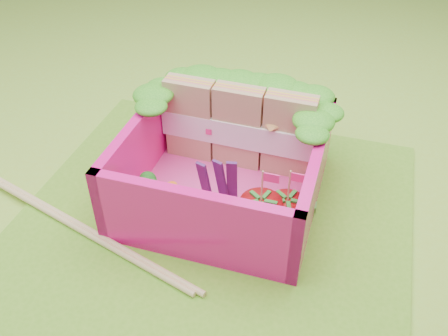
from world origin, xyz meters
TOP-DOWN VIEW (x-y plane):
  - ground at (0.00, 0.00)m, footprint 14.00×14.00m
  - placemat at (0.00, 0.00)m, footprint 2.60×2.60m
  - bento_floor at (0.00, 0.30)m, footprint 1.30×1.30m
  - bento_box at (0.00, 0.30)m, footprint 1.30×1.30m
  - lettuce_ruffle at (0.00, 0.76)m, footprint 1.43×0.76m
  - sandwich_stack at (0.01, 0.66)m, footprint 1.14×0.19m
  - broccoli at (-0.45, -0.03)m, footprint 0.34×0.34m
  - carrot_sticks at (-0.27, -0.01)m, footprint 0.09×0.08m
  - purple_wedges at (0.01, 0.17)m, footprint 0.24×0.11m
  - strawberry_left at (0.34, -0.02)m, footprint 0.27×0.27m
  - strawberry_right at (0.49, 0.07)m, footprint 0.23×0.23m
  - snap_peas at (0.33, 0.12)m, footprint 0.64×0.50m
  - chopsticks at (-1.01, -0.25)m, footprint 2.34×0.73m

SIDE VIEW (x-z plane):
  - ground at x=0.00m, z-range 0.00..0.00m
  - placemat at x=0.00m, z-range 0.00..0.03m
  - chopsticks at x=-1.01m, z-range 0.03..0.07m
  - bento_floor at x=0.00m, z-range 0.03..0.08m
  - snap_peas at x=0.33m, z-range 0.08..0.13m
  - carrot_sticks at x=-0.27m, z-range 0.08..0.31m
  - strawberry_right at x=0.49m, z-range -0.03..0.44m
  - strawberry_left at x=0.34m, z-range -0.03..0.47m
  - broccoli at x=-0.45m, z-range 0.13..0.39m
  - purple_wedges at x=0.01m, z-range 0.08..0.46m
  - bento_box at x=0.00m, z-range 0.03..0.58m
  - sandwich_stack at x=0.01m, z-range 0.07..0.70m
  - lettuce_ruffle at x=0.00m, z-range 0.58..0.69m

